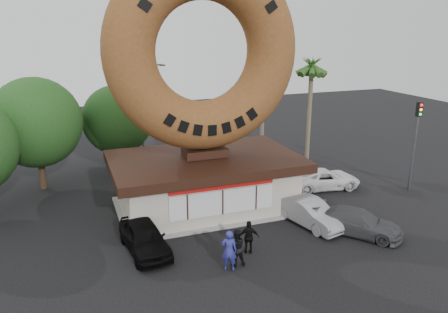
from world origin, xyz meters
TOP-DOWN VIEW (x-y plane):
  - ground at (0.00, 0.00)m, footprint 90.00×90.00m
  - donut_shop at (0.00, 5.98)m, footprint 11.20×7.20m
  - giant_donut at (0.00, 6.00)m, footprint 11.20×2.85m
  - tree_west at (-9.50, 13.00)m, footprint 6.00×6.00m
  - tree_mid at (-4.00, 15.00)m, footprint 5.20×5.20m
  - palm_near at (7.50, 14.00)m, footprint 2.60×2.60m
  - palm_far at (11.00, 12.50)m, footprint 2.60×2.60m
  - street_lamp at (-1.86, 16.00)m, footprint 2.11×0.20m
  - traffic_signal at (14.00, 3.99)m, footprint 0.30×0.38m
  - person_left at (-1.21, -1.24)m, footprint 0.85×0.71m
  - person_center at (-0.75, -0.97)m, footprint 0.97×0.79m
  - person_right at (0.26, -0.15)m, footprint 1.09×0.74m
  - car_black at (-4.53, 1.82)m, footprint 2.29×4.64m
  - car_silver at (4.77, 1.64)m, footprint 2.57×4.70m
  - car_grey at (6.61, -0.25)m, footprint 4.45×4.79m
  - car_white at (8.75, 6.33)m, footprint 5.10×2.89m

SIDE VIEW (x-z plane):
  - ground at x=0.00m, z-range 0.00..0.00m
  - car_white at x=8.75m, z-range 0.00..1.34m
  - car_grey at x=6.61m, z-range 0.00..1.35m
  - car_silver at x=4.77m, z-range 0.00..1.47m
  - car_black at x=-4.53m, z-range 0.00..1.52m
  - person_right at x=0.26m, z-range 0.00..1.72m
  - person_center at x=-0.75m, z-range 0.00..1.83m
  - person_left at x=-1.21m, z-range 0.00..1.99m
  - donut_shop at x=0.00m, z-range -0.13..3.67m
  - traffic_signal at x=14.00m, z-range 0.83..6.90m
  - tree_mid at x=-4.00m, z-range 0.70..7.33m
  - street_lamp at x=-1.86m, z-range 0.48..8.48m
  - tree_west at x=-9.50m, z-range 0.82..8.47m
  - palm_far at x=11.00m, z-range 3.11..11.86m
  - palm_near at x=7.50m, z-range 3.54..13.29m
  - giant_donut at x=0.00m, z-range 3.80..15.00m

